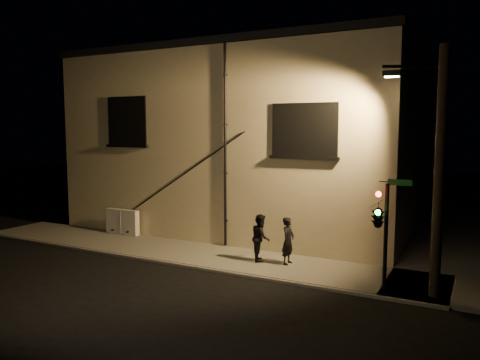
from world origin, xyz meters
The scene contains 8 objects.
ground centered at (0.00, 0.00, 0.00)m, with size 90.00×90.00×0.00m, color black.
sidewalk centered at (1.22, 4.39, 0.06)m, with size 21.00×16.00×0.12m.
building centered at (-3.00, 8.99, 4.40)m, with size 16.20×12.23×8.80m.
utility_cabinet centered at (-7.19, 2.70, 0.70)m, with size 1.77×0.30×1.16m, color white.
pedestrian_a centered at (1.49, 1.71, 0.98)m, with size 0.63×0.41×1.72m, color black.
pedestrian_b centered at (0.42, 1.65, 1.00)m, with size 0.85×0.66×1.75m, color black.
traffic_signal centered at (4.93, 0.37, 2.42)m, with size 1.17×1.99×3.42m.
streetlamp_pole centered at (6.45, 0.66, 3.91)m, with size 2.03×1.39×7.39m.
Camera 1 is at (7.60, -13.86, 5.03)m, focal length 35.00 mm.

